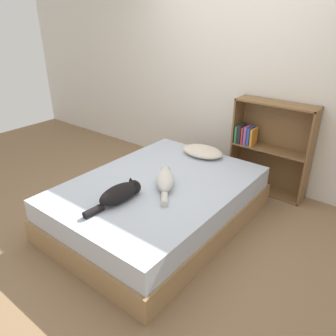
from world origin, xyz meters
TOP-DOWN VIEW (x-y plane):
  - ground_plane at (0.00, 0.00)m, footprint 8.00×8.00m
  - wall_back at (0.00, 1.48)m, footprint 8.00×0.06m
  - bed at (0.00, 0.00)m, footprint 1.51×2.09m
  - pillow at (-0.03, 0.84)m, footprint 0.50×0.34m
  - cat_light at (0.10, -0.01)m, footprint 0.45×0.54m
  - cat_dark at (-0.04, -0.47)m, footprint 0.20×0.61m
  - bookshelf at (0.57, 1.35)m, footprint 0.90×0.26m

SIDE VIEW (x-z plane):
  - ground_plane at x=0.00m, z-range 0.00..0.00m
  - bed at x=0.00m, z-range 0.00..0.45m
  - pillow at x=-0.03m, z-range 0.46..0.56m
  - cat_light at x=0.10m, z-range 0.45..0.59m
  - cat_dark at x=-0.04m, z-range 0.45..0.61m
  - bookshelf at x=0.57m, z-range 0.01..1.11m
  - wall_back at x=0.00m, z-range 0.00..2.50m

